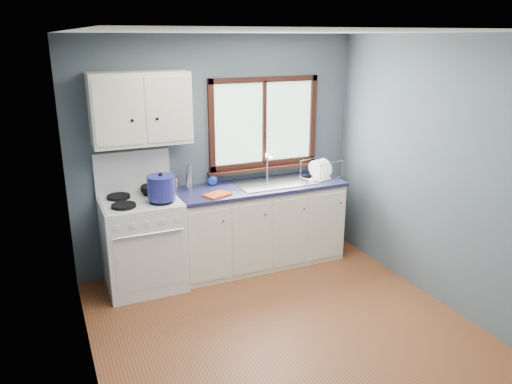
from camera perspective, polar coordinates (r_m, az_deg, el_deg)
name	(u,v)px	position (r m, az deg, el deg)	size (l,w,h in m)	color
floor	(293,339)	(4.46, 4.26, -16.46)	(3.20, 3.60, 0.02)	brown
ceiling	(301,30)	(3.71, 5.17, 17.92)	(3.20, 3.60, 0.02)	white
wall_back	(218,152)	(5.50, -4.32, 4.53)	(3.20, 0.02, 2.50)	#4E5B63
wall_front	(482,312)	(2.60, 24.44, -12.41)	(3.20, 0.02, 2.50)	#4E5B63
wall_left	(80,231)	(3.48, -19.46, -4.24)	(0.02, 3.60, 2.50)	#4E5B63
wall_right	(454,177)	(4.85, 21.66, 1.57)	(0.02, 3.60, 2.50)	#4E5B63
gas_range	(143,241)	(5.19, -12.83, -5.48)	(0.76, 0.69, 1.36)	white
base_cabinets	(260,229)	(5.59, 0.41, -4.22)	(1.85, 0.60, 0.88)	#F1EBCC
countertop	(260,187)	(5.43, 0.43, 0.59)	(1.89, 0.64, 0.04)	#1A1B3E
sink	(274,189)	(5.52, 2.13, 0.40)	(0.84, 0.46, 0.44)	silver
window	(264,129)	(5.62, 0.94, 7.19)	(1.36, 0.10, 1.03)	#9EC6A8
upper_cabinets	(141,109)	(5.01, -13.05, 9.26)	(0.95, 0.35, 0.70)	#F1EBCC
skillet	(154,188)	(5.20, -11.57, 0.45)	(0.40, 0.28, 0.05)	black
stockpot	(161,187)	(4.88, -10.78, 0.52)	(0.31, 0.31, 0.27)	navy
utensil_crock	(173,183)	(5.28, -9.41, 0.97)	(0.15, 0.15, 0.38)	silver
thermos	(189,178)	(5.25, -7.69, 1.65)	(0.06, 0.06, 0.28)	silver
soap_bottle	(212,174)	(5.38, -5.03, 2.05)	(0.10, 0.10, 0.27)	#1F3EAD
dish_towel	(217,195)	(5.08, -4.47, -0.32)	(0.25, 0.18, 0.02)	#DD4B1B
dish_rack	(321,173)	(5.76, 7.42, 2.22)	(0.49, 0.43, 0.21)	silver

